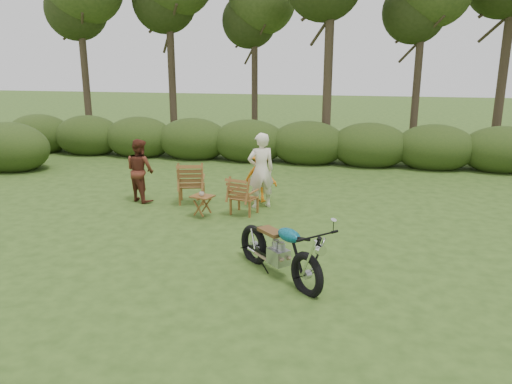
% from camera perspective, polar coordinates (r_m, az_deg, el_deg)
% --- Properties ---
extents(ground, '(80.00, 80.00, 0.00)m').
position_cam_1_polar(ground, '(8.28, -1.06, -9.09)').
color(ground, '#2B4517').
rests_on(ground, ground).
extents(tree_line, '(22.52, 11.62, 8.14)m').
position_cam_1_polar(tree_line, '(17.14, 8.28, 16.36)').
color(tree_line, '#3C2C21').
rests_on(tree_line, ground).
extents(motorcycle, '(1.98, 1.98, 1.16)m').
position_cam_1_polar(motorcycle, '(8.15, 2.55, -9.51)').
color(motorcycle, '#0C88A2').
rests_on(motorcycle, ground).
extents(lawn_chair_right, '(0.72, 0.72, 0.87)m').
position_cam_1_polar(lawn_chair_right, '(11.22, -1.35, -2.49)').
color(lawn_chair_right, brown).
rests_on(lawn_chair_right, ground).
extents(lawn_chair_left, '(0.85, 0.85, 1.01)m').
position_cam_1_polar(lawn_chair_left, '(12.18, -7.30, -1.19)').
color(lawn_chair_left, brown).
rests_on(lawn_chair_left, ground).
extents(side_table, '(0.57, 0.52, 0.49)m').
position_cam_1_polar(side_table, '(10.97, -6.13, -1.65)').
color(side_table, brown).
rests_on(side_table, ground).
extents(cup, '(0.12, 0.12, 0.09)m').
position_cam_1_polar(cup, '(10.87, -6.22, -0.22)').
color(cup, '#BFB19E').
rests_on(cup, side_table).
extents(adult_a, '(0.76, 0.68, 1.75)m').
position_cam_1_polar(adult_a, '(11.72, 0.55, -1.72)').
color(adult_a, '#F7E8CB').
rests_on(adult_a, ground).
extents(adult_b, '(0.93, 0.87, 1.53)m').
position_cam_1_polar(adult_b, '(12.55, -12.89, -0.97)').
color(adult_b, '#592719').
rests_on(adult_b, ground).
extents(child, '(0.87, 0.58, 1.26)m').
position_cam_1_polar(child, '(12.18, 0.50, -1.07)').
color(child, orange).
rests_on(child, ground).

